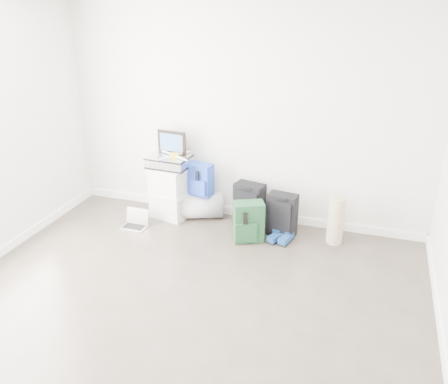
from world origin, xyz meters
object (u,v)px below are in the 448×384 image
(boxes_stack, at_px, (171,192))
(carry_on, at_px, (282,215))
(briefcase, at_px, (169,161))
(large_suitcase, at_px, (249,205))
(laptop, at_px, (135,222))
(duffel_bag, at_px, (202,205))

(boxes_stack, xyz_separation_m, carry_on, (1.46, -0.08, -0.08))
(briefcase, xyz_separation_m, large_suitcase, (1.02, 0.05, -0.47))
(boxes_stack, relative_size, briefcase, 1.35)
(boxes_stack, xyz_separation_m, laptop, (-0.30, -0.42, -0.29))
(laptop, bearing_deg, carry_on, 12.24)
(carry_on, bearing_deg, boxes_stack, -174.26)
(boxes_stack, height_order, duffel_bag, boxes_stack)
(large_suitcase, bearing_deg, briefcase, -164.83)
(duffel_bag, bearing_deg, briefcase, 170.68)
(carry_on, height_order, laptop, carry_on)
(carry_on, bearing_deg, briefcase, -174.26)
(briefcase, height_order, laptop, briefcase)
(laptop, bearing_deg, briefcase, 55.29)
(briefcase, distance_m, laptop, 0.86)
(large_suitcase, height_order, laptop, large_suitcase)
(boxes_stack, relative_size, duffel_bag, 1.27)
(briefcase, height_order, carry_on, briefcase)
(briefcase, bearing_deg, duffel_bag, 15.71)
(briefcase, distance_m, duffel_bag, 0.70)
(duffel_bag, relative_size, large_suitcase, 0.96)
(boxes_stack, bearing_deg, duffel_bag, 25.16)
(boxes_stack, height_order, laptop, boxes_stack)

